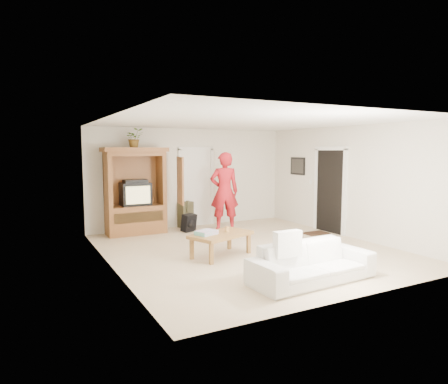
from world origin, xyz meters
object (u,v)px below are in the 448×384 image
object	(u,v)px
man	(224,192)
sofa	(312,262)
coffee_table	(221,236)
armoire	(136,197)

from	to	relation	value
man	sofa	xyz separation A→B (m)	(-0.65, -4.16, -0.70)
man	sofa	world-z (taller)	man
sofa	coffee_table	size ratio (longest dim) A/B	1.49
armoire	coffee_table	xyz separation A→B (m)	(0.85, -2.84, -0.51)
sofa	coffee_table	world-z (taller)	sofa
sofa	coffee_table	xyz separation A→B (m)	(-0.57, 1.97, 0.10)
armoire	man	bearing A→B (deg)	-17.39
armoire	sofa	size ratio (longest dim) A/B	1.03
sofa	man	bearing A→B (deg)	78.05
man	armoire	bearing A→B (deg)	0.70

